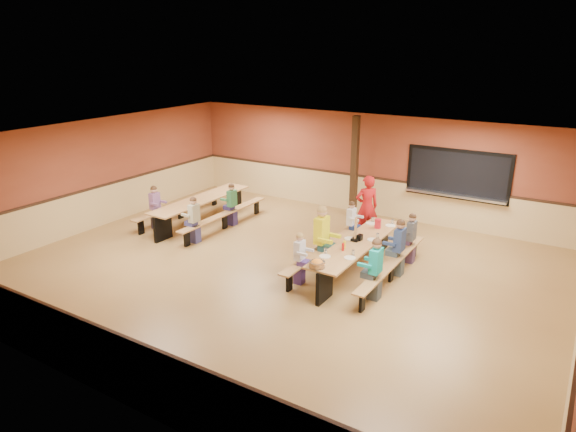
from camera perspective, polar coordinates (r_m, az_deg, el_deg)
The scene contains 23 objects.
ground at distance 11.75m, azimuth -1.02°, elevation -6.13°, with size 12.00×12.00×0.00m, color olive.
room_envelope at distance 11.48m, azimuth -1.04°, elevation -3.00°, with size 12.04×10.04×3.02m.
kitchen_pass_through at distance 14.70m, azimuth 18.30°, elevation 4.18°, with size 2.78×0.28×1.38m.
structural_post at distance 15.04m, azimuth 7.39°, elevation 5.33°, with size 0.18×0.18×3.00m, color black.
cafeteria_table_main at distance 11.57m, azimuth 7.67°, elevation -3.89°, with size 1.91×3.70×0.74m.
cafeteria_table_second at distance 14.83m, azimuth -9.59°, elevation 1.12°, with size 1.91×3.70×0.74m.
seated_child_white_left at distance 10.96m, azimuth 1.29°, elevation -4.77°, with size 0.34×0.28×1.14m, color silver, non-canonical shape.
seated_adult_yellow at distance 11.70m, azimuth 3.74°, elevation -2.41°, with size 0.49×0.40×1.46m, color yellow, non-canonical shape.
seated_child_grey_left at distance 13.11m, azimuth 7.02°, elevation -0.87°, with size 0.34×0.28×1.16m, color silver, non-canonical shape.
seated_child_teal_right at distance 10.43m, azimuth 9.69°, elevation -5.89°, with size 0.41×0.33×1.29m, color teal, non-canonical shape.
seated_child_navy_right at distance 11.59m, azimuth 12.22°, elevation -3.49°, with size 0.40×0.33×1.28m, color navy, non-canonical shape.
seated_child_char_right at distance 12.33m, azimuth 13.50°, elevation -2.44°, with size 0.36×0.30×1.19m, color #43454D, non-canonical shape.
seated_child_purple_sec at distance 14.69m, azimuth -14.53°, elevation 0.92°, with size 0.37×0.30×1.20m, color #79507D, non-canonical shape.
seated_child_green_sec at distance 14.57m, azimuth -6.23°, elevation 1.25°, with size 0.36×0.30×1.19m, color #317344, non-canonical shape.
seated_child_tan_sec at distance 13.41m, azimuth -10.36°, elevation -0.46°, with size 0.37×0.30×1.21m, color #A2A082, non-canonical shape.
standing_woman at distance 13.63m, azimuth 8.74°, elevation 1.01°, with size 0.62×0.41×1.69m, color #B51416.
punch_pitcher at distance 12.40m, azimuth 9.95°, elevation -0.84°, with size 0.16×0.16×0.22m, color red.
chip_bowl at distance 10.13m, azimuth 3.25°, elevation -5.31°, with size 0.32×0.32×0.15m, color orange, non-canonical shape.
napkin_dispenser at distance 11.59m, azimuth 7.98°, elevation -2.37°, with size 0.10×0.14×0.13m, color black.
condiment_mustard at distance 11.08m, azimuth 6.29°, elevation -3.19°, with size 0.06×0.06×0.17m, color yellow.
condiment_ketchup at distance 10.96m, azimuth 6.13°, elevation -3.44°, with size 0.06×0.06×0.17m, color #B2140F.
table_paddle at distance 11.51m, azimuth 7.49°, elevation -2.12°, with size 0.16×0.16×0.56m.
place_settings at distance 11.47m, azimuth 7.73°, elevation -2.64°, with size 0.65×3.30×0.11m, color beige, non-canonical shape.
Camera 1 is at (5.76, -8.98, 4.93)m, focal length 32.00 mm.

